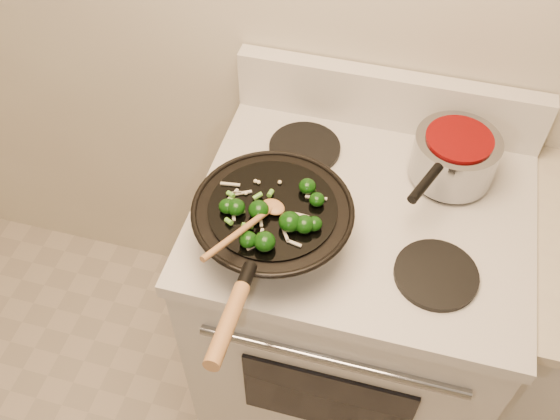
# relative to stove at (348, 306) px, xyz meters

# --- Properties ---
(stove) EXTENTS (0.78, 0.67, 1.08)m
(stove) POSITION_rel_stove_xyz_m (0.00, 0.00, 0.00)
(stove) COLOR silver
(stove) RESTS_ON ground
(wok) EXTENTS (0.34, 0.57, 0.18)m
(wok) POSITION_rel_stove_xyz_m (-0.18, -0.16, 0.52)
(wok) COLOR black
(wok) RESTS_ON stove
(stirfry) EXTENTS (0.24, 0.21, 0.04)m
(stirfry) POSITION_rel_stove_xyz_m (-0.17, -0.19, 0.58)
(stirfry) COLOR black
(stirfry) RESTS_ON wok
(wooden_spoon) EXTENTS (0.12, 0.23, 0.06)m
(wooden_spoon) POSITION_rel_stove_xyz_m (-0.20, -0.22, 0.59)
(wooden_spoon) COLOR #A26E3F
(wooden_spoon) RESTS_ON wok
(saucepan) EXTENTS (0.20, 0.31, 0.12)m
(saucepan) POSITION_rel_stove_xyz_m (0.18, 0.15, 0.52)
(saucepan) COLOR gray
(saucepan) RESTS_ON stove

